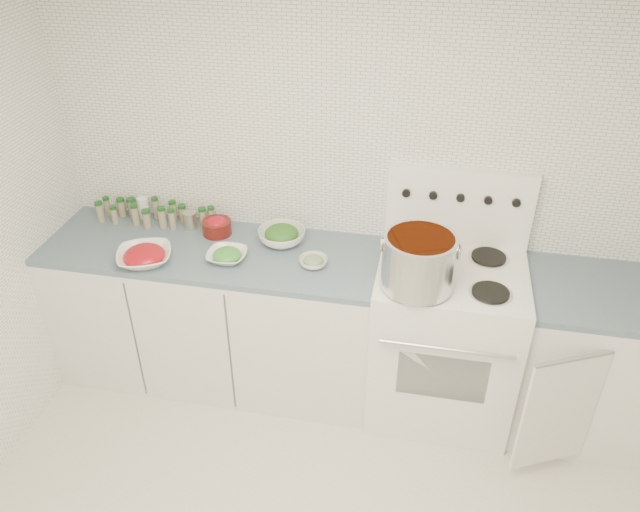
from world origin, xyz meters
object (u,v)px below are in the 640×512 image
at_px(stock_pot, 419,260).
at_px(bowl_snowpea, 227,255).
at_px(bowl_tomato, 144,256).
at_px(stove, 444,336).

distance_m(stock_pot, bowl_snowpea, 1.02).
distance_m(stock_pot, bowl_tomato, 1.43).
bearing_deg(bowl_snowpea, stock_pot, -5.46).
height_order(stove, stock_pot, stove).
bearing_deg(bowl_snowpea, bowl_tomato, -165.91).
xyz_separation_m(stove, bowl_tomato, (-1.60, -0.19, 0.44)).
height_order(stove, bowl_snowpea, stove).
bearing_deg(bowl_tomato, bowl_snowpea, 14.09).
bearing_deg(stove, stock_pot, -133.57).
xyz_separation_m(stove, bowl_snowpea, (-1.18, -0.09, 0.43)).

